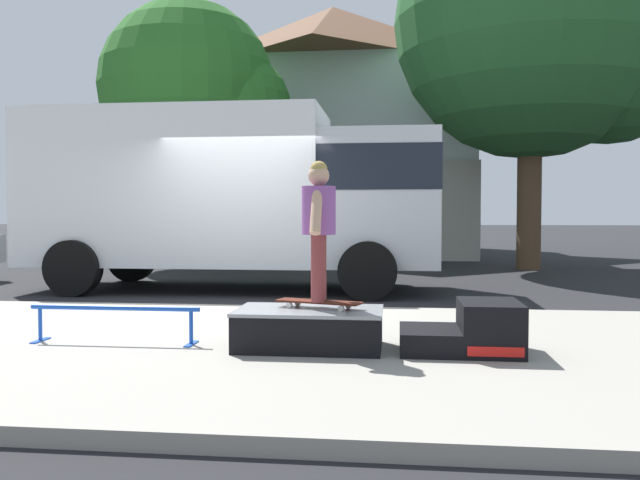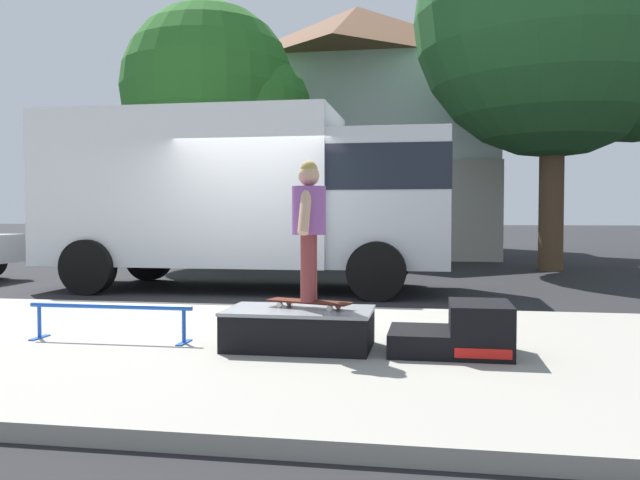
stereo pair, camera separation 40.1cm
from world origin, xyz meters
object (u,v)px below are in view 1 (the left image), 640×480
(skateboard, at_px, (319,302))
(street_tree_neighbour, at_px, (198,94))
(skate_box, at_px, (309,327))
(grind_rail, at_px, (114,315))
(kicker_ramp, at_px, (471,331))
(box_truck, at_px, (236,191))
(skater_kid, at_px, (319,219))
(street_tree_main, at_px, (548,29))

(skateboard, height_order, street_tree_neighbour, street_tree_neighbour)
(skate_box, distance_m, skateboard, 0.24)
(skate_box, height_order, grind_rail, skate_box)
(kicker_ramp, xyz_separation_m, grind_rail, (-3.23, 0.03, 0.08))
(kicker_ramp, xyz_separation_m, street_tree_neighbour, (-5.66, 10.57, 4.04))
(kicker_ramp, distance_m, box_truck, 6.50)
(skater_kid, xyz_separation_m, street_tree_main, (4.17, 10.27, 4.35))
(box_truck, xyz_separation_m, street_tree_main, (6.24, 4.95, 3.92))
(grind_rail, xyz_separation_m, skater_kid, (1.90, 0.01, 0.89))
(grind_rail, xyz_separation_m, skateboard, (1.90, 0.01, 0.14))
(street_tree_main, relative_size, street_tree_neighbour, 1.34)
(skate_box, relative_size, kicker_ramp, 1.26)
(skateboard, height_order, box_truck, box_truck)
(grind_rail, relative_size, street_tree_neighbour, 0.24)
(skate_box, xyz_separation_m, street_tree_main, (4.25, 10.31, 5.31))
(kicker_ramp, relative_size, skater_kid, 0.82)
(grind_rail, relative_size, box_truck, 0.23)
(grind_rail, height_order, box_truck, box_truck)
(skater_kid, bearing_deg, street_tree_main, 67.88)
(kicker_ramp, height_order, skater_kid, skater_kid)
(street_tree_main, bearing_deg, grind_rail, -120.58)
(skateboard, bearing_deg, grind_rail, -179.64)
(grind_rail, bearing_deg, skater_kid, 0.36)
(box_truck, bearing_deg, skateboard, -68.73)
(skateboard, relative_size, box_truck, 0.12)
(grind_rail, height_order, skater_kid, skater_kid)
(grind_rail, bearing_deg, kicker_ramp, -0.52)
(street_tree_main, bearing_deg, box_truck, -141.61)
(skate_box, bearing_deg, street_tree_neighbour, 111.93)
(kicker_ramp, bearing_deg, street_tree_neighbour, 118.19)
(skater_kid, bearing_deg, street_tree_neighbour, 112.38)
(skater_kid, distance_m, box_truck, 5.72)
(skate_box, bearing_deg, street_tree_main, 67.58)
(kicker_ramp, bearing_deg, grind_rail, 179.48)
(box_truck, height_order, street_tree_neighbour, street_tree_neighbour)
(skateboard, xyz_separation_m, street_tree_main, (4.17, 10.27, 5.09))
(skate_box, relative_size, skater_kid, 1.04)
(skate_box, distance_m, grind_rail, 1.82)
(skater_kid, bearing_deg, skateboard, 90.00)
(street_tree_main, xyz_separation_m, street_tree_neighbour, (-8.51, 0.26, -1.28))
(grind_rail, height_order, street_tree_main, street_tree_main)
(kicker_ramp, bearing_deg, box_truck, 122.39)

